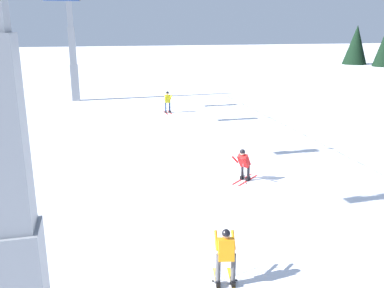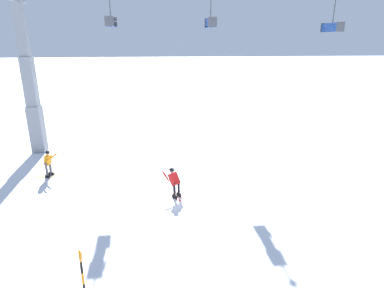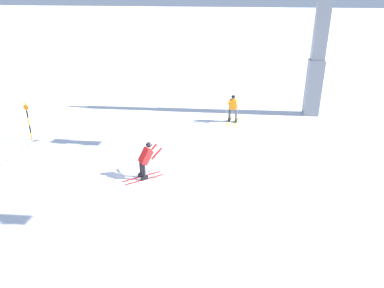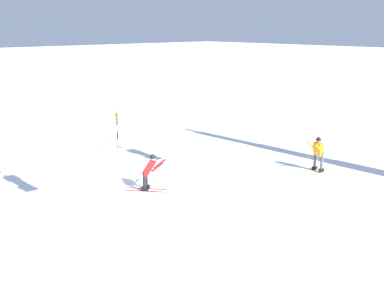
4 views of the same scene
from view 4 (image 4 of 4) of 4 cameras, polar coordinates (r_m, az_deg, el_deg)
The scene contains 4 objects.
ground_plane at distance 17.94m, azimuth -5.10°, elevation -6.84°, with size 260.00×260.00×0.00m, color white.
skier_carving_main at distance 18.57m, azimuth -5.31°, elevation -3.16°, with size 1.51×1.66×1.68m.
trail_marker_pole at distance 25.69m, azimuth -9.29°, elevation 2.10°, with size 0.07×0.28×1.99m.
skier_distant_downhill at distance 21.67m, azimuth 15.42°, elevation -0.93°, with size 1.72×0.81×1.65m.
Camera 4 is at (10.07, 13.34, 6.51)m, focal length 42.88 mm.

